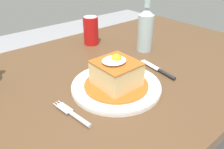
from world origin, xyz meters
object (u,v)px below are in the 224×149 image
(soda_can, at_px, (91,31))
(main_plate, at_px, (116,86))
(knife, at_px, (162,71))
(beer_bottle_clear, at_px, (146,27))
(fork, at_px, (75,115))

(soda_can, bearing_deg, main_plate, -114.12)
(knife, relative_size, soda_can, 1.34)
(beer_bottle_clear, bearing_deg, fork, -158.07)
(soda_can, bearing_deg, knife, -85.97)
(soda_can, xyz_separation_m, beer_bottle_clear, (0.13, -0.20, 0.04))
(fork, distance_m, beer_bottle_clear, 0.50)
(main_plate, distance_m, knife, 0.19)
(fork, bearing_deg, beer_bottle_clear, 21.93)
(beer_bottle_clear, bearing_deg, main_plate, -152.54)
(main_plate, height_order, soda_can, soda_can)
(fork, relative_size, beer_bottle_clear, 0.53)
(main_plate, distance_m, beer_bottle_clear, 0.34)
(fork, xyz_separation_m, beer_bottle_clear, (0.46, 0.18, 0.09))
(main_plate, xyz_separation_m, fork, (-0.17, -0.03, -0.00))
(soda_can, height_order, beer_bottle_clear, beer_bottle_clear)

